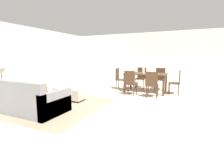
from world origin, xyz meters
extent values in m
plane|color=beige|center=(0.00, 0.00, 0.00)|extent=(10.80, 10.80, 0.00)
cube|color=silver|center=(0.00, 5.00, 1.35)|extent=(9.00, 0.12, 2.70)
cube|color=silver|center=(-4.50, 0.50, 1.35)|extent=(0.12, 11.00, 2.70)
cube|color=gray|center=(-1.75, -0.44, 0.00)|extent=(3.00, 2.80, 0.01)
cube|color=gray|center=(-1.87, -1.08, 0.21)|extent=(1.90, 1.00, 0.42)
cube|color=gray|center=(-1.87, -1.50, 0.64)|extent=(1.90, 0.16, 0.44)
cube|color=gray|center=(-2.76, -1.08, 0.31)|extent=(0.14, 1.00, 0.62)
cube|color=gray|center=(-0.99, -1.08, 0.31)|extent=(0.14, 1.00, 0.62)
cube|color=silver|center=(-2.42, -1.25, 0.58)|extent=(0.33, 0.11, 0.33)
cube|color=beige|center=(-2.06, -1.26, 0.58)|extent=(0.32, 0.08, 0.32)
cube|color=gray|center=(-1.69, -1.25, 0.59)|extent=(0.34, 0.12, 0.34)
cube|color=gray|center=(-1.33, -1.22, 0.62)|extent=(0.40, 0.11, 0.40)
cube|color=#B7AD9E|center=(-1.62, 0.20, 0.23)|extent=(1.03, 0.45, 0.35)
cylinder|color=#422B1C|center=(-2.09, 0.38, 0.03)|extent=(0.05, 0.05, 0.06)
cylinder|color=#422B1C|center=(-1.16, 0.38, 0.03)|extent=(0.05, 0.05, 0.06)
cylinder|color=#422B1C|center=(-2.09, 0.03, 0.03)|extent=(0.05, 0.05, 0.06)
cylinder|color=#422B1C|center=(-1.16, 0.03, 0.03)|extent=(0.05, 0.05, 0.06)
cube|color=olive|center=(-3.13, -0.99, 0.56)|extent=(0.40, 0.40, 0.03)
cylinder|color=olive|center=(-3.30, -0.82, 0.27)|extent=(0.04, 0.04, 0.54)
cylinder|color=olive|center=(-2.96, -0.82, 0.27)|extent=(0.04, 0.04, 0.54)
cylinder|color=olive|center=(-2.96, -1.16, 0.27)|extent=(0.04, 0.04, 0.54)
cylinder|color=brown|center=(-3.13, -0.99, 0.59)|extent=(0.16, 0.16, 0.02)
cylinder|color=brown|center=(-3.13, -0.99, 0.76)|extent=(0.02, 0.02, 0.32)
cone|color=beige|center=(-3.13, -0.99, 1.01)|extent=(0.26, 0.26, 0.18)
cube|color=#422B1C|center=(0.37, 2.50, 0.74)|extent=(1.62, 0.94, 0.04)
cube|color=#422B1C|center=(-0.38, 2.91, 0.36)|extent=(0.07, 0.07, 0.72)
cube|color=#422B1C|center=(1.12, 2.91, 0.36)|extent=(0.07, 0.07, 0.72)
cube|color=#422B1C|center=(-0.38, 2.09, 0.36)|extent=(0.07, 0.07, 0.72)
cube|color=#422B1C|center=(1.12, 2.09, 0.36)|extent=(0.07, 0.07, 0.72)
cube|color=#422B1C|center=(-0.01, 1.77, 0.43)|extent=(0.40, 0.40, 0.04)
cube|color=#422B1C|center=(-0.01, 1.59, 0.69)|extent=(0.40, 0.04, 0.47)
cylinder|color=#422B1C|center=(-0.18, 1.94, 0.21)|extent=(0.04, 0.04, 0.41)
cylinder|color=#422B1C|center=(0.16, 1.93, 0.21)|extent=(0.04, 0.04, 0.41)
cylinder|color=#422B1C|center=(-0.18, 1.60, 0.21)|extent=(0.04, 0.04, 0.41)
cylinder|color=#422B1C|center=(0.16, 1.59, 0.21)|extent=(0.04, 0.04, 0.41)
cube|color=#422B1C|center=(0.79, 1.71, 0.43)|extent=(0.42, 0.42, 0.04)
cube|color=#422B1C|center=(0.79, 1.53, 0.69)|extent=(0.40, 0.06, 0.47)
cylinder|color=#422B1C|center=(0.61, 1.88, 0.21)|extent=(0.04, 0.04, 0.41)
cylinder|color=#422B1C|center=(0.95, 1.89, 0.21)|extent=(0.04, 0.04, 0.41)
cylinder|color=#422B1C|center=(0.62, 1.54, 0.21)|extent=(0.04, 0.04, 0.41)
cylinder|color=#422B1C|center=(0.96, 1.55, 0.21)|extent=(0.04, 0.04, 0.41)
cube|color=#422B1C|center=(-0.02, 3.23, 0.43)|extent=(0.41, 0.41, 0.04)
cube|color=#422B1C|center=(-0.02, 3.41, 0.69)|extent=(0.40, 0.05, 0.47)
cylinder|color=#422B1C|center=(0.15, 3.05, 0.21)|extent=(0.04, 0.04, 0.41)
cylinder|color=#422B1C|center=(-0.19, 3.06, 0.21)|extent=(0.04, 0.04, 0.41)
cylinder|color=#422B1C|center=(0.15, 3.39, 0.21)|extent=(0.04, 0.04, 0.41)
cylinder|color=#422B1C|center=(-0.19, 3.40, 0.21)|extent=(0.04, 0.04, 0.41)
cube|color=#422B1C|center=(0.81, 3.27, 0.43)|extent=(0.41, 0.41, 0.04)
cube|color=#422B1C|center=(0.82, 3.45, 0.69)|extent=(0.40, 0.05, 0.47)
cylinder|color=#422B1C|center=(0.98, 3.09, 0.21)|extent=(0.04, 0.04, 0.41)
cylinder|color=#422B1C|center=(0.64, 3.10, 0.21)|extent=(0.04, 0.04, 0.41)
cylinder|color=#422B1C|center=(0.99, 3.43, 0.21)|extent=(0.04, 0.04, 0.41)
cylinder|color=#422B1C|center=(0.65, 3.44, 0.21)|extent=(0.04, 0.04, 0.41)
cube|color=#422B1C|center=(1.46, 2.49, 0.43)|extent=(0.41, 0.41, 0.04)
cube|color=#422B1C|center=(1.64, 2.49, 0.69)|extent=(0.05, 0.40, 0.47)
cylinder|color=#422B1C|center=(1.29, 2.32, 0.21)|extent=(0.04, 0.04, 0.41)
cylinder|color=#422B1C|center=(1.28, 2.66, 0.21)|extent=(0.04, 0.04, 0.41)
cylinder|color=#422B1C|center=(1.63, 2.32, 0.21)|extent=(0.04, 0.04, 0.41)
cylinder|color=#422B1C|center=(1.62, 2.66, 0.21)|extent=(0.04, 0.04, 0.41)
cube|color=#422B1C|center=(-0.70, 2.54, 0.43)|extent=(0.42, 0.42, 0.04)
cube|color=#422B1C|center=(-0.88, 2.52, 0.69)|extent=(0.07, 0.40, 0.47)
cylinder|color=#422B1C|center=(-0.54, 2.72, 0.21)|extent=(0.04, 0.04, 0.41)
cylinder|color=#422B1C|center=(-0.52, 2.38, 0.21)|extent=(0.04, 0.04, 0.41)
cylinder|color=#422B1C|center=(-0.88, 2.69, 0.21)|extent=(0.04, 0.04, 0.41)
cylinder|color=#422B1C|center=(-0.86, 2.36, 0.21)|extent=(0.04, 0.04, 0.41)
cylinder|color=silver|center=(0.28, 2.47, 0.88)|extent=(0.10, 0.10, 0.24)
camera|label=1|loc=(1.80, -3.97, 1.45)|focal=26.03mm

